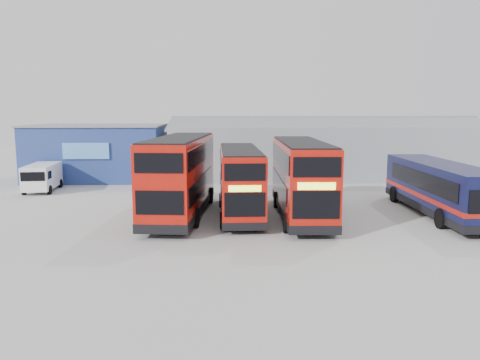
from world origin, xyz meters
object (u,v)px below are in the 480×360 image
(office_block, at_px, (99,152))
(panel_van, at_px, (42,176))
(maintenance_shed, at_px, (325,149))
(single_decker_blue, at_px, (439,189))
(double_decker_left, at_px, (181,177))
(double_decker_right, at_px, (301,180))
(double_decker_centre, at_px, (240,182))

(office_block, xyz_separation_m, panel_van, (-2.76, -6.88, -1.37))
(maintenance_shed, relative_size, single_decker_blue, 2.53)
(double_decker_left, distance_m, double_decker_right, 7.35)
(double_decker_right, height_order, panel_van, double_decker_right)
(double_decker_centre, distance_m, single_decker_blue, 12.35)
(office_block, distance_m, double_decker_centre, 20.76)
(maintenance_shed, distance_m, double_decker_right, 19.59)
(double_decker_centre, bearing_deg, office_block, 127.29)
(maintenance_shed, bearing_deg, double_decker_left, -124.96)
(double_decker_centre, bearing_deg, panel_van, 147.94)
(double_decker_right, bearing_deg, double_decker_centre, 173.28)
(double_decker_left, xyz_separation_m, panel_van, (-12.00, 9.36, -1.22))
(double_decker_left, distance_m, panel_van, 15.27)
(double_decker_right, xyz_separation_m, single_decker_blue, (8.64, 0.25, -0.69))
(single_decker_blue, distance_m, panel_van, 29.60)
(office_block, bearing_deg, maintenance_shed, 5.21)
(maintenance_shed, xyz_separation_m, panel_van, (-24.76, -8.89, -1.39))
(maintenance_shed, height_order, panel_van, maintenance_shed)
(double_decker_left, height_order, double_decker_right, double_decker_left)
(single_decker_blue, height_order, panel_van, single_decker_blue)
(single_decker_blue, bearing_deg, maintenance_shed, -79.01)
(maintenance_shed, height_order, double_decker_left, maintenance_shed)
(office_block, height_order, maintenance_shed, maintenance_shed)
(office_block, xyz_separation_m, maintenance_shed, (22.00, 2.01, 0.02))
(double_decker_left, bearing_deg, single_decker_blue, -176.03)
(office_block, bearing_deg, panel_van, -111.83)
(panel_van, bearing_deg, double_decker_centre, -36.41)
(maintenance_shed, relative_size, double_decker_left, 2.60)
(office_block, distance_m, double_decker_right, 23.60)
(office_block, bearing_deg, double_decker_left, -60.37)
(double_decker_right, bearing_deg, double_decker_left, 177.05)
(maintenance_shed, bearing_deg, panel_van, -160.25)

